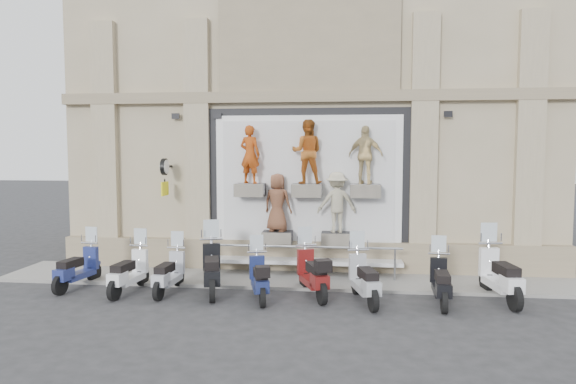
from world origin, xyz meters
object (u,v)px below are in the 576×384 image
object	(u,v)px
scooter_e	(259,269)
scooter_g	(364,269)
scooter_a	(77,259)
scooter_d	(212,258)
guard_rail	(305,263)
scooter_c	(169,264)
scooter_b	(129,263)
scooter_f	(312,263)
scooter_h	(441,272)
clock_sign_bracket	(165,172)
scooter_i	(500,264)

from	to	relation	value
scooter_e	scooter_g	distance (m)	2.37
scooter_a	scooter_e	distance (m)	4.64
scooter_d	scooter_a	bearing A→B (deg)	163.33
guard_rail	scooter_c	size ratio (longest dim) A/B	2.93
scooter_b	scooter_f	bearing A→B (deg)	8.31
scooter_g	scooter_h	distance (m)	1.68
scooter_a	scooter_d	xyz separation A→B (m)	(3.41, -0.09, 0.12)
scooter_d	scooter_e	distance (m)	1.27
guard_rail	scooter_b	distance (m)	4.39
scooter_g	scooter_a	bearing A→B (deg)	162.24
guard_rail	scooter_h	bearing A→B (deg)	-28.85
clock_sign_bracket	scooter_c	world-z (taller)	clock_sign_bracket
scooter_f	scooter_g	size ratio (longest dim) A/B	1.02
guard_rail	scooter_e	world-z (taller)	scooter_e
scooter_d	scooter_e	xyz separation A→B (m)	(1.20, -0.37, -0.14)
scooter_b	scooter_g	bearing A→B (deg)	3.83
scooter_c	clock_sign_bracket	bearing A→B (deg)	114.04
scooter_c	scooter_h	bearing A→B (deg)	0.81
scooter_b	scooter_a	bearing A→B (deg)	174.80
guard_rail	scooter_d	xyz separation A→B (m)	(-2.11, -1.41, 0.37)
scooter_e	scooter_h	xyz separation A→B (m)	(4.04, 0.06, 0.02)
scooter_h	scooter_e	bearing A→B (deg)	-175.23
scooter_h	scooter_a	bearing A→B (deg)	-178.77
scooter_b	clock_sign_bracket	bearing A→B (deg)	90.70
guard_rail	scooter_f	bearing A→B (deg)	-78.72
scooter_e	scooter_f	size ratio (longest dim) A/B	0.90
guard_rail	scooter_i	size ratio (longest dim) A/B	2.43
guard_rail	scooter_a	bearing A→B (deg)	-166.53
clock_sign_bracket	scooter_f	bearing A→B (deg)	-24.11
scooter_e	scooter_g	size ratio (longest dim) A/B	0.92
scooter_f	scooter_c	bearing A→B (deg)	161.11
guard_rail	clock_sign_bracket	world-z (taller)	clock_sign_bracket
scooter_e	scooter_b	bearing A→B (deg)	161.03
guard_rail	scooter_d	world-z (taller)	scooter_d
guard_rail	scooter_d	distance (m)	2.57
guard_rail	scooter_b	size ratio (longest dim) A/B	2.80
scooter_e	scooter_a	bearing A→B (deg)	158.64
scooter_h	scooter_b	bearing A→B (deg)	-177.09
clock_sign_bracket	scooter_g	size ratio (longest dim) A/B	0.54
scooter_b	scooter_f	xyz separation A→B (m)	(4.36, 0.20, 0.04)
scooter_c	scooter_g	bearing A→B (deg)	-0.59
scooter_b	scooter_d	bearing A→B (deg)	11.11
scooter_c	scooter_e	size ratio (longest dim) A/B	1.01
guard_rail	scooter_e	distance (m)	2.02
scooter_b	scooter_f	distance (m)	4.37
scooter_g	scooter_i	world-z (taller)	scooter_i
guard_rail	scooter_c	distance (m)	3.48
scooter_e	scooter_f	world-z (taller)	scooter_f
scooter_a	scooter_d	world-z (taller)	scooter_d
guard_rail	clock_sign_bracket	bearing A→B (deg)	173.16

